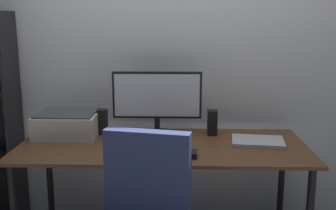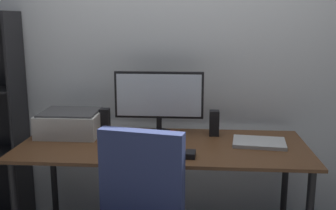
{
  "view_description": "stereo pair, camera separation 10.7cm",
  "coord_description": "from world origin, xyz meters",
  "px_view_note": "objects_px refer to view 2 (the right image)",
  "views": [
    {
      "loc": [
        0.11,
        -2.39,
        1.5
      ],
      "look_at": [
        0.04,
        -0.05,
        1.0
      ],
      "focal_mm": 42.99,
      "sensor_mm": 36.0,
      "label": 1
    },
    {
      "loc": [
        0.21,
        -2.39,
        1.5
      ],
      "look_at": [
        0.04,
        -0.05,
        1.0
      ],
      "focal_mm": 42.99,
      "sensor_mm": 36.0,
      "label": 2
    }
  ],
  "objects_px": {
    "mouse": "(190,154)",
    "speaker_right": "(214,123)",
    "speaker_left": "(105,121)",
    "keyboard": "(148,154)",
    "printer": "(71,123)",
    "monitor": "(159,98)",
    "coffee_mug": "(171,139)",
    "desk": "(163,156)",
    "laptop": "(259,143)"
  },
  "relations": [
    {
      "from": "keyboard",
      "to": "laptop",
      "type": "relative_size",
      "value": 0.91
    },
    {
      "from": "mouse",
      "to": "printer",
      "type": "xyz_separation_m",
      "value": [
        -0.81,
        0.4,
        0.06
      ]
    },
    {
      "from": "laptop",
      "to": "coffee_mug",
      "type": "bearing_deg",
      "value": -165.35
    },
    {
      "from": "speaker_left",
      "to": "speaker_right",
      "type": "height_order",
      "value": "same"
    },
    {
      "from": "keyboard",
      "to": "speaker_right",
      "type": "bearing_deg",
      "value": 47.16
    },
    {
      "from": "desk",
      "to": "speaker_left",
      "type": "distance_m",
      "value": 0.5
    },
    {
      "from": "speaker_left",
      "to": "printer",
      "type": "bearing_deg",
      "value": -167.31
    },
    {
      "from": "desk",
      "to": "laptop",
      "type": "distance_m",
      "value": 0.61
    },
    {
      "from": "coffee_mug",
      "to": "monitor",
      "type": "bearing_deg",
      "value": 111.24
    },
    {
      "from": "laptop",
      "to": "speaker_left",
      "type": "distance_m",
      "value": 1.03
    },
    {
      "from": "coffee_mug",
      "to": "keyboard",
      "type": "bearing_deg",
      "value": -122.09
    },
    {
      "from": "monitor",
      "to": "mouse",
      "type": "xyz_separation_m",
      "value": [
        0.22,
        -0.46,
        -0.23
      ]
    },
    {
      "from": "desk",
      "to": "speaker_left",
      "type": "height_order",
      "value": "speaker_left"
    },
    {
      "from": "desk",
      "to": "laptop",
      "type": "bearing_deg",
      "value": 4.34
    },
    {
      "from": "printer",
      "to": "speaker_left",
      "type": "bearing_deg",
      "value": 12.69
    },
    {
      "from": "mouse",
      "to": "speaker_left",
      "type": "distance_m",
      "value": 0.75
    },
    {
      "from": "keyboard",
      "to": "speaker_right",
      "type": "relative_size",
      "value": 1.71
    },
    {
      "from": "desk",
      "to": "speaker_right",
      "type": "height_order",
      "value": "speaker_right"
    },
    {
      "from": "mouse",
      "to": "laptop",
      "type": "bearing_deg",
      "value": 36.37
    },
    {
      "from": "monitor",
      "to": "coffee_mug",
      "type": "bearing_deg",
      "value": -68.76
    },
    {
      "from": "desk",
      "to": "monitor",
      "type": "distance_m",
      "value": 0.4
    },
    {
      "from": "desk",
      "to": "speaker_right",
      "type": "xyz_separation_m",
      "value": [
        0.32,
        0.22,
        0.16
      ]
    },
    {
      "from": "monitor",
      "to": "speaker_right",
      "type": "bearing_deg",
      "value": -1.22
    },
    {
      "from": "speaker_right",
      "to": "printer",
      "type": "distance_m",
      "value": 0.96
    },
    {
      "from": "keyboard",
      "to": "coffee_mug",
      "type": "xyz_separation_m",
      "value": [
        0.12,
        0.19,
        0.03
      ]
    },
    {
      "from": "monitor",
      "to": "printer",
      "type": "height_order",
      "value": "monitor"
    },
    {
      "from": "speaker_left",
      "to": "printer",
      "type": "relative_size",
      "value": 0.43
    },
    {
      "from": "speaker_right",
      "to": "keyboard",
      "type": "bearing_deg",
      "value": -131.19
    },
    {
      "from": "speaker_left",
      "to": "printer",
      "type": "distance_m",
      "value": 0.23
    },
    {
      "from": "laptop",
      "to": "mouse",
      "type": "bearing_deg",
      "value": -140.55
    },
    {
      "from": "desk",
      "to": "mouse",
      "type": "distance_m",
      "value": 0.3
    },
    {
      "from": "monitor",
      "to": "laptop",
      "type": "xyz_separation_m",
      "value": [
        0.64,
        -0.18,
        -0.23
      ]
    },
    {
      "from": "laptop",
      "to": "speaker_left",
      "type": "xyz_separation_m",
      "value": [
        -1.01,
        0.18,
        0.07
      ]
    },
    {
      "from": "speaker_left",
      "to": "coffee_mug",
      "type": "bearing_deg",
      "value": -28.17
    },
    {
      "from": "mouse",
      "to": "speaker_right",
      "type": "relative_size",
      "value": 0.56
    },
    {
      "from": "monitor",
      "to": "desk",
      "type": "bearing_deg",
      "value": -78.76
    },
    {
      "from": "monitor",
      "to": "keyboard",
      "type": "relative_size",
      "value": 2.05
    },
    {
      "from": "laptop",
      "to": "printer",
      "type": "relative_size",
      "value": 0.8
    },
    {
      "from": "coffee_mug",
      "to": "speaker_left",
      "type": "height_order",
      "value": "speaker_left"
    },
    {
      "from": "coffee_mug",
      "to": "laptop",
      "type": "xyz_separation_m",
      "value": [
        0.54,
        0.08,
        -0.03
      ]
    },
    {
      "from": "monitor",
      "to": "printer",
      "type": "relative_size",
      "value": 1.48
    },
    {
      "from": "coffee_mug",
      "to": "speaker_right",
      "type": "distance_m",
      "value": 0.37
    },
    {
      "from": "laptop",
      "to": "speaker_left",
      "type": "height_order",
      "value": "speaker_left"
    },
    {
      "from": "mouse",
      "to": "speaker_left",
      "type": "height_order",
      "value": "speaker_left"
    },
    {
      "from": "monitor",
      "to": "printer",
      "type": "distance_m",
      "value": 0.62
    },
    {
      "from": "mouse",
      "to": "speaker_right",
      "type": "bearing_deg",
      "value": 75.33
    },
    {
      "from": "laptop",
      "to": "speaker_right",
      "type": "height_order",
      "value": "speaker_right"
    },
    {
      "from": "monitor",
      "to": "mouse",
      "type": "height_order",
      "value": "monitor"
    },
    {
      "from": "monitor",
      "to": "printer",
      "type": "xyz_separation_m",
      "value": [
        -0.59,
        -0.06,
        -0.17
      ]
    },
    {
      "from": "coffee_mug",
      "to": "speaker_left",
      "type": "distance_m",
      "value": 0.54
    }
  ]
}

